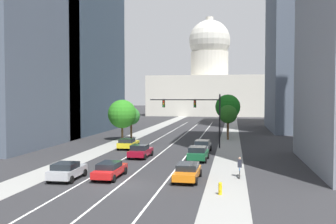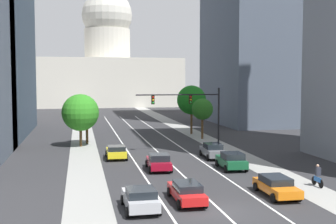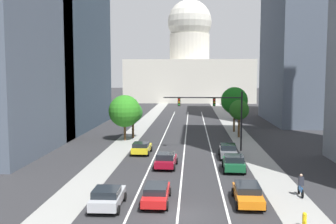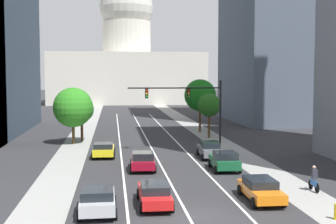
# 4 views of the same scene
# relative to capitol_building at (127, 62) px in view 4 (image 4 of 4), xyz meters

# --- Properties ---
(ground_plane) EXTENTS (400.00, 400.00, 0.00)m
(ground_plane) POSITION_rel_capitol_building_xyz_m (0.00, -69.74, -11.50)
(ground_plane) COLOR #2B2B2D
(sidewalk_left) EXTENTS (3.13, 130.00, 0.01)m
(sidewalk_left) POSITION_rel_capitol_building_xyz_m (-8.13, -74.74, -11.50)
(sidewalk_left) COLOR gray
(sidewalk_left) RESTS_ON ground
(sidewalk_right) EXTENTS (3.13, 130.00, 0.01)m
(sidewalk_right) POSITION_rel_capitol_building_xyz_m (8.13, -74.74, -11.50)
(sidewalk_right) COLOR gray
(sidewalk_right) RESTS_ON ground
(lane_stripe_left) EXTENTS (0.16, 90.00, 0.01)m
(lane_stripe_left) POSITION_rel_capitol_building_xyz_m (-3.28, -84.74, -11.49)
(lane_stripe_left) COLOR white
(lane_stripe_left) RESTS_ON ground
(lane_stripe_center) EXTENTS (0.16, 90.00, 0.01)m
(lane_stripe_center) POSITION_rel_capitol_building_xyz_m (0.00, -84.74, -11.49)
(lane_stripe_center) COLOR white
(lane_stripe_center) RESTS_ON ground
(lane_stripe_right) EXTENTS (0.16, 90.00, 0.01)m
(lane_stripe_right) POSITION_rel_capitol_building_xyz_m (3.28, -84.74, -11.49)
(lane_stripe_right) COLOR white
(lane_stripe_right) RESTS_ON ground
(capitol_building) EXTENTS (42.42, 24.02, 35.66)m
(capitol_building) POSITION_rel_capitol_building_xyz_m (0.00, 0.00, 0.00)
(capitol_building) COLOR beige
(capitol_building) RESTS_ON ground
(car_red) EXTENTS (1.93, 4.72, 1.37)m
(car_red) POSITION_rel_capitol_building_xyz_m (-1.64, -107.55, -10.77)
(car_red) COLOR red
(car_red) RESTS_ON ground
(car_green) EXTENTS (2.22, 4.10, 1.57)m
(car_green) POSITION_rel_capitol_building_xyz_m (4.92, -97.88, -10.69)
(car_green) COLOR #14512D
(car_green) RESTS_ON ground
(car_silver) EXTENTS (2.16, 4.15, 1.47)m
(car_silver) POSITION_rel_capitol_building_xyz_m (-4.92, -108.80, -10.73)
(car_silver) COLOR #B2B5BA
(car_silver) RESTS_ON ground
(car_orange) EXTENTS (2.09, 4.67, 1.37)m
(car_orange) POSITION_rel_capitol_building_xyz_m (4.93, -107.21, -10.77)
(car_orange) COLOR orange
(car_orange) RESTS_ON ground
(car_crimson) EXTENTS (2.23, 4.36, 1.51)m
(car_crimson) POSITION_rel_capitol_building_xyz_m (-1.65, -96.95, -10.73)
(car_crimson) COLOR maroon
(car_crimson) RESTS_ON ground
(car_yellow) EXTENTS (2.18, 4.11, 1.41)m
(car_yellow) POSITION_rel_capitol_building_xyz_m (-4.93, -90.53, -10.76)
(car_yellow) COLOR yellow
(car_yellow) RESTS_ON ground
(car_gray) EXTENTS (2.11, 4.45, 1.54)m
(car_gray) POSITION_rel_capitol_building_xyz_m (4.92, -91.99, -10.70)
(car_gray) COLOR slate
(car_gray) RESTS_ON ground
(traffic_signal_mast) EXTENTS (9.51, 0.39, 7.19)m
(traffic_signal_mast) POSITION_rel_capitol_building_xyz_m (3.89, -87.87, -6.42)
(traffic_signal_mast) COLOR black
(traffic_signal_mast) RESTS_ON ground
(fire_hydrant) EXTENTS (0.26, 0.35, 0.91)m
(fire_hydrant) POSITION_rel_capitol_building_xyz_m (7.75, -111.40, -11.04)
(fire_hydrant) COLOR yellow
(fire_hydrant) RESTS_ON ground
(cyclist) EXTENTS (0.36, 1.70, 1.72)m
(cyclist) POSITION_rel_capitol_building_xyz_m (9.19, -105.33, -10.65)
(cyclist) COLOR black
(cyclist) RESTS_ON ground
(street_tree_far_right) EXTENTS (2.90, 2.90, 5.52)m
(street_tree_far_right) POSITION_rel_capitol_building_xyz_m (7.82, -77.71, -7.46)
(street_tree_far_right) COLOR #51381E
(street_tree_far_right) RESTS_ON ground
(street_tree_near_left) EXTENTS (2.87, 2.87, 5.15)m
(street_tree_near_left) POSITION_rel_capitol_building_xyz_m (-7.68, -79.05, -7.81)
(street_tree_near_left) COLOR #51381E
(street_tree_near_left) RESTS_ON ground
(street_tree_mid_right) EXTENTS (4.32, 4.32, 7.22)m
(street_tree_mid_right) POSITION_rel_capitol_building_xyz_m (7.70, -72.18, -6.46)
(street_tree_mid_right) COLOR #51381E
(street_tree_mid_right) RESTS_ON ground
(street_tree_mid_left) EXTENTS (4.47, 4.47, 6.37)m
(street_tree_mid_left) POSITION_rel_capitol_building_xyz_m (-8.47, -81.40, -7.37)
(street_tree_mid_left) COLOR #51381E
(street_tree_mid_left) RESTS_ON ground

